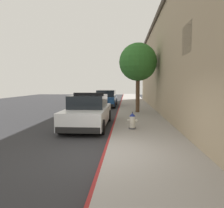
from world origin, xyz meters
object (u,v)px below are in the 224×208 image
police_cruiser (89,112)px  fire_hydrant (132,121)px  street_tree (138,62)px  parked_car_silver_ahead (106,99)px

police_cruiser → fire_hydrant: size_ratio=6.37×
police_cruiser → street_tree: bearing=61.0°
fire_hydrant → street_tree: bearing=84.9°
parked_car_silver_ahead → fire_hydrant: bearing=-78.9°
police_cruiser → fire_hydrant: police_cruiser is taller
police_cruiser → parked_car_silver_ahead: bearing=90.4°
police_cruiser → street_tree: size_ratio=1.00×
fire_hydrant → police_cruiser: bearing=152.2°
police_cruiser → fire_hydrant: 2.43m
police_cruiser → street_tree: 6.20m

